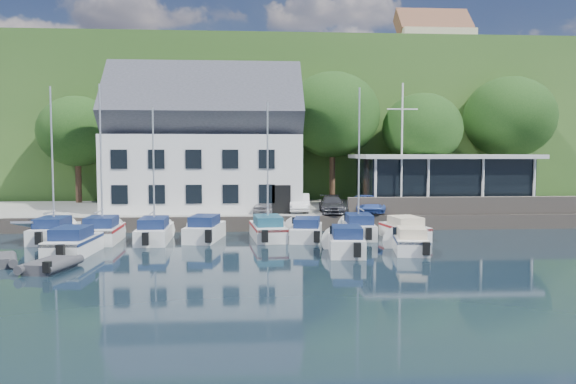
% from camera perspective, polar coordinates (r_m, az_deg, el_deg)
% --- Properties ---
extents(ground, '(180.00, 180.00, 0.00)m').
position_cam_1_polar(ground, '(26.93, 4.03, -7.20)').
color(ground, black).
rests_on(ground, ground).
extents(quay, '(60.00, 13.00, 1.00)m').
position_cam_1_polar(quay, '(44.07, 0.90, -2.16)').
color(quay, gray).
rests_on(quay, ground).
extents(quay_face, '(60.00, 0.30, 1.00)m').
position_cam_1_polar(quay_face, '(37.64, 1.73, -3.22)').
color(quay_face, '#6C6157').
rests_on(quay_face, ground).
extents(hillside, '(160.00, 75.00, 16.00)m').
position_cam_1_polar(hillside, '(88.28, -1.51, 5.80)').
color(hillside, '#264A1B').
rests_on(hillside, ground).
extents(field_patch, '(50.00, 30.00, 0.30)m').
position_cam_1_polar(field_patch, '(97.48, 3.06, 10.43)').
color(field_patch, '#505B2D').
rests_on(field_patch, hillside).
extents(farmhouse, '(10.40, 7.00, 8.20)m').
position_cam_1_polar(farmhouse, '(83.60, 14.51, 14.12)').
color(farmhouse, '#C3B296').
rests_on(farmhouse, hillside).
extents(harbor_building, '(14.40, 8.20, 8.70)m').
position_cam_1_polar(harbor_building, '(42.79, -8.38, 4.12)').
color(harbor_building, silver).
rests_on(harbor_building, quay).
extents(club_pavilion, '(13.20, 7.20, 4.10)m').
position_cam_1_polar(club_pavilion, '(44.69, 15.27, 1.07)').
color(club_pavilion, black).
rests_on(club_pavilion, quay).
extents(seawall, '(18.00, 0.50, 1.20)m').
position_cam_1_polar(seawall, '(40.85, 18.68, -1.30)').
color(seawall, '#6C6157').
rests_on(seawall, quay).
extents(gangway, '(1.20, 6.00, 1.40)m').
position_cam_1_polar(gangway, '(37.79, -23.77, -4.29)').
color(gangway, silver).
rests_on(gangway, ground).
extents(car_silver, '(1.87, 3.48, 1.12)m').
position_cam_1_polar(car_silver, '(39.46, -2.38, -1.33)').
color(car_silver, '#A8A7AC').
rests_on(car_silver, quay).
extents(car_white, '(1.67, 4.01, 1.29)m').
position_cam_1_polar(car_white, '(40.35, 1.19, -1.09)').
color(car_white, silver).
rests_on(car_white, quay).
extents(car_dgrey, '(1.90, 4.19, 1.19)m').
position_cam_1_polar(car_dgrey, '(39.51, 4.50, -1.29)').
color(car_dgrey, '#2D2D32').
rests_on(car_dgrey, quay).
extents(car_blue, '(1.56, 3.93, 1.34)m').
position_cam_1_polar(car_blue, '(39.94, 7.94, -1.15)').
color(car_blue, '#324F9B').
rests_on(car_blue, quay).
extents(flagpole, '(2.18, 0.20, 9.09)m').
position_cam_1_polar(flagpole, '(40.30, 11.50, 4.38)').
color(flagpole, silver).
rests_on(flagpole, quay).
extents(tree_0, '(6.60, 6.60, 9.02)m').
position_cam_1_polar(tree_0, '(50.78, -20.58, 4.07)').
color(tree_0, black).
rests_on(tree_0, quay).
extents(tree_1, '(6.91, 6.91, 9.44)m').
position_cam_1_polar(tree_1, '(48.73, -12.03, 4.49)').
color(tree_1, black).
rests_on(tree_1, quay).
extents(tree_2, '(7.30, 7.30, 9.98)m').
position_cam_1_polar(tree_2, '(48.23, -4.51, 4.90)').
color(tree_2, black).
rests_on(tree_2, quay).
extents(tree_3, '(8.20, 8.20, 11.21)m').
position_cam_1_polar(tree_3, '(48.94, 4.54, 5.60)').
color(tree_3, black).
rests_on(tree_3, quay).
extents(tree_4, '(6.84, 6.84, 9.35)m').
position_cam_1_polar(tree_4, '(49.69, 13.45, 4.41)').
color(tree_4, black).
rests_on(tree_4, quay).
extents(tree_5, '(8.05, 8.05, 11.00)m').
position_cam_1_polar(tree_5, '(54.01, 21.52, 5.07)').
color(tree_5, black).
rests_on(tree_5, quay).
extents(boat_r1_0, '(2.08, 6.33, 8.85)m').
position_cam_1_polar(boat_r1_0, '(35.78, -22.82, 2.40)').
color(boat_r1_0, silver).
rests_on(boat_r1_0, ground).
extents(boat_r1_1, '(2.25, 5.63, 9.33)m').
position_cam_1_polar(boat_r1_1, '(34.35, -18.47, 2.85)').
color(boat_r1_1, silver).
rests_on(boat_r1_1, ground).
extents(boat_r1_2, '(2.10, 6.71, 8.85)m').
position_cam_1_polar(boat_r1_2, '(33.75, -13.50, 2.53)').
color(boat_r1_2, silver).
rests_on(boat_r1_2, ground).
extents(boat_r1_3, '(2.84, 6.21, 1.50)m').
position_cam_1_polar(boat_r1_3, '(34.09, -8.46, -3.59)').
color(boat_r1_3, silver).
rests_on(boat_r1_3, ground).
extents(boat_r1_4, '(2.61, 6.76, 8.75)m').
position_cam_1_polar(boat_r1_4, '(33.89, -2.08, 2.56)').
color(boat_r1_4, silver).
rests_on(boat_r1_4, ground).
extents(boat_r1_5, '(2.82, 6.12, 1.35)m').
position_cam_1_polar(boat_r1_5, '(33.89, 1.89, -3.72)').
color(boat_r1_5, silver).
rests_on(boat_r1_5, ground).
extents(boat_r1_6, '(2.30, 6.23, 8.96)m').
position_cam_1_polar(boat_r1_6, '(34.81, 7.21, 2.74)').
color(boat_r1_6, silver).
rests_on(boat_r1_6, ground).
extents(boat_r1_7, '(2.87, 5.58, 1.38)m').
position_cam_1_polar(boat_r1_7, '(34.95, 11.75, -3.54)').
color(boat_r1_7, silver).
rests_on(boat_r1_7, ground).
extents(boat_r2_0, '(2.31, 6.05, 1.48)m').
position_cam_1_polar(boat_r2_0, '(30.82, -20.98, -4.64)').
color(boat_r2_0, silver).
rests_on(boat_r2_0, ground).
extents(boat_r2_3, '(2.41, 5.36, 1.47)m').
position_cam_1_polar(boat_r2_3, '(29.26, 5.93, -4.85)').
color(boat_r2_3, silver).
rests_on(boat_r2_3, ground).
extents(boat_r2_4, '(2.52, 4.81, 1.35)m').
position_cam_1_polar(boat_r2_4, '(30.18, 12.33, -4.77)').
color(boat_r2_4, silver).
rests_on(boat_r2_4, ground).
extents(dinghy_1, '(2.30, 3.13, 0.66)m').
position_cam_1_polar(dinghy_1, '(27.22, -22.99, -6.69)').
color(dinghy_1, '#333338').
rests_on(dinghy_1, ground).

